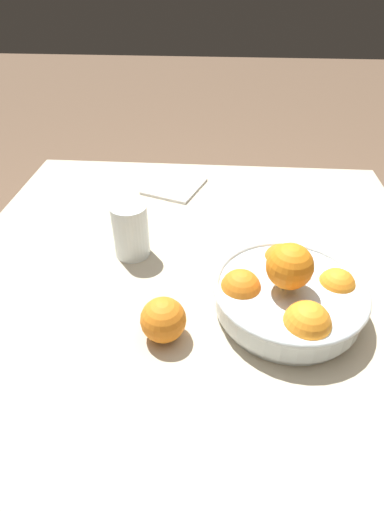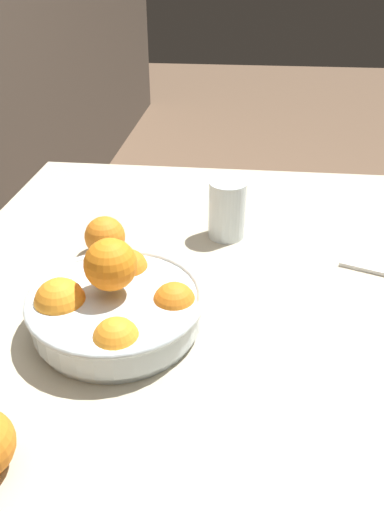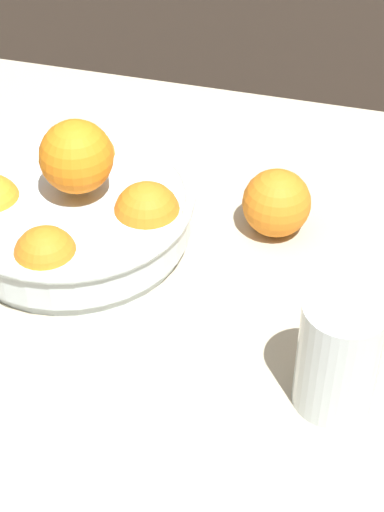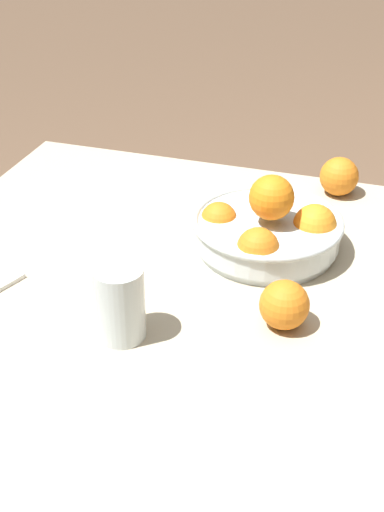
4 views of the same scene
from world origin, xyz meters
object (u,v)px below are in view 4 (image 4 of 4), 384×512
object	(u,v)px
juice_glass	(120,306)
orange_loose_near_bowl	(284,305)
fruit_bowl	(268,228)
orange_loose_front	(339,176)

from	to	relation	value
juice_glass	orange_loose_near_bowl	distance (m)	0.26
juice_glass	fruit_bowl	bearing A→B (deg)	153.71
fruit_bowl	orange_loose_front	size ratio (longest dim) A/B	3.40
fruit_bowl	orange_loose_front	world-z (taller)	fruit_bowl
fruit_bowl	juice_glass	size ratio (longest dim) A/B	2.28
fruit_bowl	juice_glass	distance (m)	0.36
juice_glass	orange_loose_near_bowl	world-z (taller)	juice_glass
juice_glass	orange_loose_near_bowl	size ratio (longest dim) A/B	1.53
fruit_bowl	orange_loose_near_bowl	distance (m)	0.23
orange_loose_near_bowl	fruit_bowl	bearing A→B (deg)	-160.92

